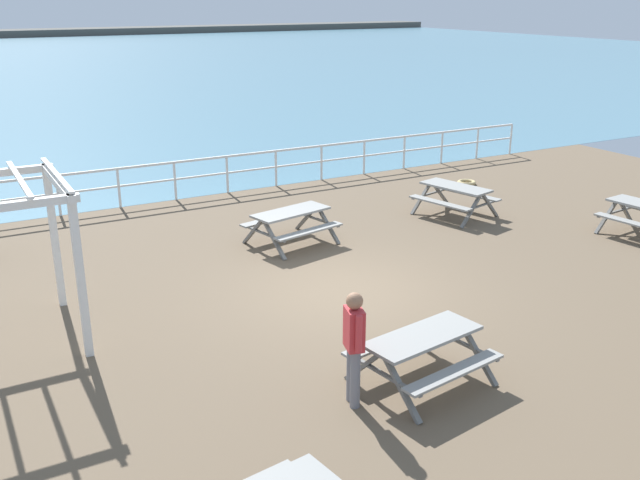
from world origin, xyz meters
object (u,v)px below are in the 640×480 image
object	(u,v)px
picnic_table_far_right	(423,347)
visitor	(354,342)
picnic_table_seaward	(291,219)
picnic_table_far_left	(455,193)

from	to	relation	value
picnic_table_far_right	visitor	distance (m)	1.21
picnic_table_far_right	visitor	xyz separation A→B (m)	(-1.16, 0.01, 0.36)
picnic_table_seaward	visitor	size ratio (longest dim) A/B	1.25
picnic_table_far_right	picnic_table_seaward	bearing A→B (deg)	71.27
picnic_table_far_right	picnic_table_seaward	size ratio (longest dim) A/B	0.97
picnic_table_far_left	visitor	distance (m)	9.38
visitor	picnic_table_far_left	bearing A→B (deg)	58.03
picnic_table_far_left	picnic_table_seaward	bearing A→B (deg)	75.13
visitor	picnic_table_seaward	bearing A→B (deg)	86.07
picnic_table_far_left	picnic_table_seaward	size ratio (longest dim) A/B	1.02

